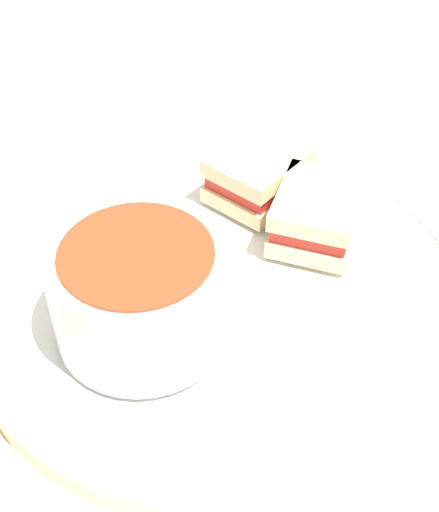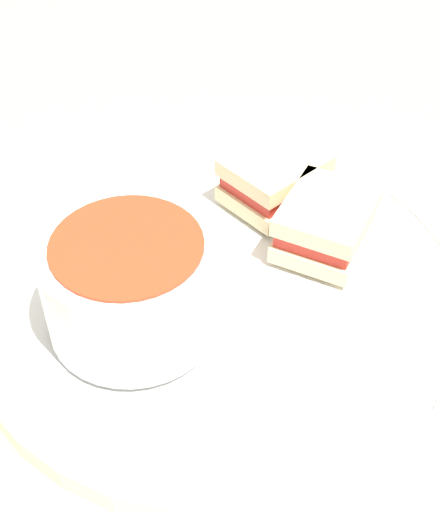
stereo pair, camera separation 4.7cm
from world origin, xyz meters
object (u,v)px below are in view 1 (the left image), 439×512
object	(u,v)px
soup_bowl	(140,292)
sandwich_half_near	(317,215)
spoon	(104,296)
sandwich_half_far	(259,175)

from	to	relation	value
soup_bowl	sandwich_half_near	size ratio (longest dim) A/B	1.46
spoon	sandwich_half_near	xyz separation A→B (m)	(0.12, -0.11, 0.01)
soup_bowl	sandwich_half_near	world-z (taller)	soup_bowl
spoon	sandwich_half_near	world-z (taller)	sandwich_half_near
sandwich_half_far	soup_bowl	bearing A→B (deg)	173.38
soup_bowl	spoon	world-z (taller)	soup_bowl
spoon	sandwich_half_far	bearing A→B (deg)	125.93
soup_bowl	sandwich_half_near	distance (m)	0.15
soup_bowl	sandwich_half_far	xyz separation A→B (m)	(0.16, -0.02, -0.01)
sandwich_half_near	sandwich_half_far	bearing A→B (deg)	62.55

